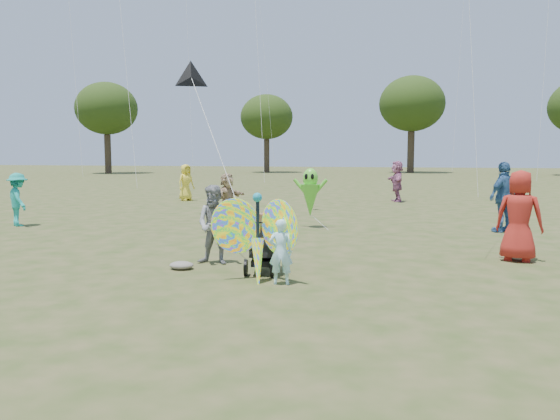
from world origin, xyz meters
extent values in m
plane|color=#51592B|center=(0.00, 0.00, 0.00)|extent=(160.00, 160.00, 0.00)
imported|color=#B4F2FF|center=(0.13, 0.19, 0.55)|extent=(0.44, 0.33, 1.09)
imported|color=gray|center=(-1.51, 1.51, 0.78)|extent=(0.77, 0.61, 1.55)
ellipsoid|color=gray|center=(-1.96, 0.91, 0.07)|extent=(0.46, 0.38, 0.15)
imported|color=#AA231B|center=(4.32, 3.23, 0.92)|extent=(1.03, 0.82, 1.84)
imported|color=#345F91|center=(4.68, 7.54, 0.97)|extent=(1.13, 1.14, 1.94)
imported|color=tan|center=(-3.51, 8.03, 0.78)|extent=(0.80, 1.51, 1.55)
imported|color=yellow|center=(-7.90, 14.87, 0.84)|extent=(0.87, 0.97, 1.67)
imported|color=teal|center=(-9.19, 5.44, 0.80)|extent=(1.18, 1.08, 1.59)
imported|color=#A96087|center=(1.55, 16.68, 0.92)|extent=(0.93, 1.79, 1.84)
cube|color=black|center=(-0.37, 0.98, 0.55)|extent=(0.61, 0.93, 0.71)
cube|color=black|center=(-0.37, 0.98, 0.22)|extent=(0.53, 0.75, 0.10)
ellipsoid|color=black|center=(-0.37, 1.23, 0.88)|extent=(0.51, 0.45, 0.33)
cylinder|color=black|center=(-0.61, 0.63, 0.15)|extent=(0.11, 0.30, 0.30)
cylinder|color=black|center=(-0.13, 0.63, 0.15)|extent=(0.11, 0.30, 0.30)
cylinder|color=black|center=(-0.37, 1.43, 0.11)|extent=(0.09, 0.23, 0.22)
cylinder|color=black|center=(-0.37, 0.50, 0.98)|extent=(0.44, 0.11, 0.03)
cube|color=#8C6143|center=(-0.37, 0.93, 0.96)|extent=(0.39, 0.34, 0.26)
ellipsoid|color=#FA2760|center=(-0.69, 0.33, 0.93)|extent=(0.98, 0.71, 1.24)
ellipsoid|color=#FA2760|center=(0.07, 0.33, 0.93)|extent=(0.98, 0.71, 1.24)
cylinder|color=black|center=(-0.31, 0.35, 0.88)|extent=(0.06, 0.06, 1.00)
cone|color=#FA2760|center=(-0.26, 0.18, 0.30)|extent=(0.36, 0.49, 0.93)
sphere|color=teal|center=(-0.31, 0.33, 1.43)|extent=(0.16, 0.16, 0.16)
cone|color=black|center=(-2.65, 3.16, 3.86)|extent=(0.89, 0.62, 0.81)
cylinder|color=silver|center=(-1.88, 2.39, 2.56)|extent=(1.56, 1.57, 2.62)
cone|color=#5ED632|center=(-0.66, 7.16, 0.80)|extent=(0.56, 0.56, 0.95)
ellipsoid|color=#5ED632|center=(-0.66, 7.16, 1.45)|extent=(0.44, 0.39, 0.57)
ellipsoid|color=black|center=(-0.75, 6.98, 1.50)|extent=(0.10, 0.05, 0.17)
ellipsoid|color=black|center=(-0.57, 6.98, 1.50)|extent=(0.10, 0.05, 0.17)
cylinder|color=#5ED632|center=(-0.96, 7.16, 1.20)|extent=(0.43, 0.10, 0.49)
cylinder|color=#5ED632|center=(-0.36, 7.16, 1.20)|extent=(0.43, 0.10, 0.49)
cylinder|color=silver|center=(-0.36, 6.96, 0.20)|extent=(0.61, 0.41, 0.41)
cylinder|color=#3A2D21|center=(-30.00, 45.00, 2.10)|extent=(0.70, 0.70, 4.20)
ellipsoid|color=#2B4214|center=(-30.00, 45.00, 7.00)|extent=(6.60, 6.60, 5.61)
cylinder|color=#3A2D21|center=(-14.00, 52.00, 1.89)|extent=(0.63, 0.63, 3.78)
ellipsoid|color=#2B4214|center=(-14.00, 52.00, 6.30)|extent=(5.94, 5.94, 5.05)
cylinder|color=#3A2D21|center=(2.00, 55.00, 2.31)|extent=(0.77, 0.77, 4.62)
ellipsoid|color=#2B4214|center=(2.00, 55.00, 7.70)|extent=(7.26, 7.26, 6.17)
camera|label=1|loc=(2.21, -8.44, 2.16)|focal=35.00mm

